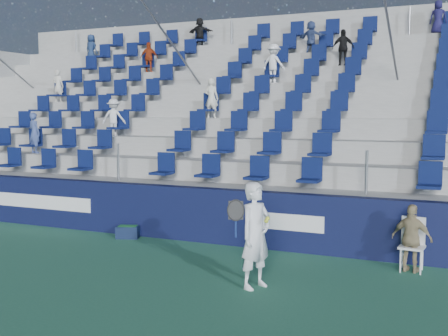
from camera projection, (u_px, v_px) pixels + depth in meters
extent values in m
plane|color=#2F6E51|center=(146.00, 283.00, 9.44)|extent=(70.00, 70.00, 0.00)
cube|color=#0F1439|center=(222.00, 216.00, 12.24)|extent=(24.00, 0.30, 1.20)
cube|color=white|center=(38.00, 202.00, 14.11)|extent=(3.20, 0.02, 0.34)
cube|color=white|center=(286.00, 222.00, 11.49)|extent=(1.60, 0.02, 0.34)
cube|color=#A9A9A3|center=(232.00, 212.00, 12.76)|extent=(24.00, 0.85, 1.20)
cube|color=#A9A9A3|center=(246.00, 196.00, 13.51)|extent=(24.00, 0.85, 1.70)
cube|color=#A9A9A3|center=(259.00, 182.00, 14.26)|extent=(24.00, 0.85, 2.20)
cube|color=#A9A9A3|center=(270.00, 169.00, 15.01)|extent=(24.00, 0.85, 2.70)
cube|color=#A9A9A3|center=(280.00, 157.00, 15.76)|extent=(24.00, 0.85, 3.20)
cube|color=#A9A9A3|center=(289.00, 147.00, 16.50)|extent=(24.00, 0.85, 3.70)
cube|color=#A9A9A3|center=(297.00, 137.00, 17.25)|extent=(24.00, 0.85, 4.20)
cube|color=#A9A9A3|center=(305.00, 128.00, 18.00)|extent=(24.00, 0.85, 4.70)
cube|color=#A9A9A3|center=(312.00, 120.00, 18.75)|extent=(24.00, 0.85, 5.20)
cube|color=#A9A9A3|center=(318.00, 105.00, 19.31)|extent=(24.00, 0.50, 6.20)
cube|color=#0B1543|center=(233.00, 171.00, 12.67)|extent=(16.05, 0.50, 0.70)
cube|color=#0B1543|center=(246.00, 146.00, 13.39)|extent=(16.05, 0.50, 0.70)
cube|color=#0B1543|center=(259.00, 125.00, 14.12)|extent=(16.05, 0.50, 0.70)
cube|color=#0B1543|center=(270.00, 105.00, 14.84)|extent=(16.05, 0.50, 0.70)
cube|color=#0B1543|center=(281.00, 87.00, 15.56)|extent=(16.05, 0.50, 0.70)
cube|color=#0B1543|center=(290.00, 71.00, 16.29)|extent=(16.05, 0.50, 0.70)
cube|color=#0B1543|center=(299.00, 56.00, 17.01)|extent=(16.05, 0.50, 0.70)
cube|color=#0B1543|center=(306.00, 43.00, 17.73)|extent=(16.05, 0.50, 0.70)
cube|color=#0B1543|center=(314.00, 30.00, 18.46)|extent=(16.05, 0.50, 0.70)
cylinder|color=gray|center=(185.00, 62.00, 16.70)|extent=(0.06, 7.68, 4.55)
cylinder|color=gray|center=(393.00, 54.00, 14.27)|extent=(0.06, 7.68, 4.55)
cylinder|color=gray|center=(11.00, 69.00, 19.44)|extent=(0.06, 7.68, 4.55)
imported|color=silver|center=(211.00, 98.00, 15.46)|extent=(0.41, 0.27, 1.09)
imported|color=#191644|center=(438.00, 17.00, 16.85)|extent=(0.50, 0.33, 1.00)
imported|color=beige|center=(58.00, 86.00, 18.63)|extent=(0.41, 0.29, 1.07)
imported|color=#3E5089|center=(34.00, 133.00, 15.94)|extent=(0.48, 0.38, 1.16)
imported|color=black|center=(200.00, 32.00, 20.07)|extent=(0.96, 0.32, 1.02)
imported|color=#394B7E|center=(311.00, 37.00, 17.60)|extent=(0.99, 0.55, 1.01)
imported|color=navy|center=(91.00, 49.00, 21.02)|extent=(0.56, 0.41, 1.07)
imported|color=white|center=(274.00, 64.00, 16.41)|extent=(0.82, 0.57, 1.15)
imported|color=silver|center=(114.00, 117.00, 15.81)|extent=(0.76, 0.57, 1.04)
imported|color=black|center=(343.00, 48.00, 16.39)|extent=(0.68, 0.44, 1.08)
imported|color=#AC3816|center=(149.00, 58.00, 19.07)|extent=(0.65, 0.42, 1.03)
imported|color=white|center=(256.00, 235.00, 9.11)|extent=(0.62, 0.75, 1.74)
cylinder|color=navy|center=(236.00, 229.00, 8.97)|extent=(0.03, 0.03, 0.28)
torus|color=black|center=(236.00, 210.00, 8.94)|extent=(0.30, 0.17, 0.28)
plane|color=#262626|center=(236.00, 210.00, 8.94)|extent=(0.30, 0.16, 0.29)
sphere|color=gold|center=(266.00, 221.00, 8.80)|extent=(0.07, 0.07, 0.07)
sphere|color=gold|center=(268.00, 218.00, 8.85)|extent=(0.07, 0.07, 0.07)
cube|color=white|center=(412.00, 247.00, 10.09)|extent=(0.46, 0.46, 0.04)
cube|color=white|center=(413.00, 231.00, 10.25)|extent=(0.43, 0.08, 0.52)
cylinder|color=white|center=(400.00, 261.00, 10.03)|extent=(0.03, 0.03, 0.42)
cylinder|color=white|center=(421.00, 263.00, 9.89)|extent=(0.03, 0.03, 0.42)
cylinder|color=white|center=(403.00, 257.00, 10.34)|extent=(0.03, 0.03, 0.42)
cylinder|color=white|center=(422.00, 259.00, 10.20)|extent=(0.03, 0.03, 0.42)
imported|color=tan|center=(412.00, 238.00, 10.03)|extent=(0.77, 0.44, 1.23)
cube|color=#0E1936|center=(128.00, 232.00, 12.80)|extent=(0.59, 0.48, 0.27)
cube|color=#1E662D|center=(128.00, 229.00, 12.80)|extent=(0.47, 0.37, 0.16)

